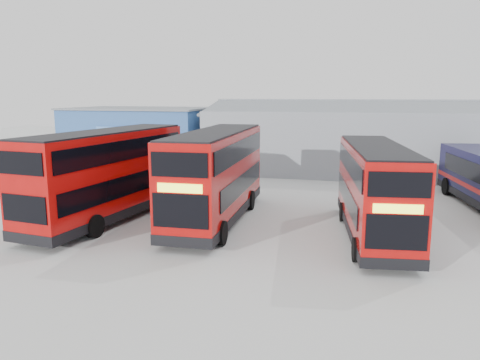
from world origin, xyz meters
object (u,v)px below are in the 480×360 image
at_px(maintenance_shed, 396,140).
at_px(double_decker_centre, 216,177).
at_px(office_block, 141,136).
at_px(panel_van, 95,159).
at_px(double_decker_right, 375,192).
at_px(double_decker_left, 108,176).

bearing_deg(maintenance_shed, double_decker_centre, -117.73).
distance_m(office_block, panel_van, 6.18).
bearing_deg(panel_van, double_decker_centre, -52.64).
height_order(double_decker_right, panel_van, double_decker_right).
xyz_separation_m(office_block, maintenance_shed, (22.00, 2.01, 0.02)).
bearing_deg(double_decker_centre, double_decker_left, -168.93).
xyz_separation_m(double_decker_left, panel_van, (-8.05, 11.88, -1.01)).
bearing_deg(double_decker_right, panel_van, 144.12).
xyz_separation_m(maintenance_shed, double_decker_right, (-2.12, -19.38, -0.54)).
height_order(office_block, double_decker_left, office_block).
bearing_deg(office_block, double_decker_left, -68.81).
bearing_deg(office_block, double_decker_centre, -53.52).
bearing_deg(double_decker_left, double_decker_centre, -160.04).
relative_size(maintenance_shed, double_decker_left, 2.77).
xyz_separation_m(office_block, double_decker_centre, (12.24, -16.56, -0.31)).
bearing_deg(double_decker_centre, office_block, 124.35).
bearing_deg(office_block, double_decker_right, -41.16).
distance_m(maintenance_shed, panel_van, 24.50).
distance_m(office_block, double_decker_centre, 20.59).
xyz_separation_m(office_block, panel_van, (-1.14, -5.93, -1.32)).
distance_m(double_decker_left, double_decker_centre, 5.48).
bearing_deg(double_decker_right, maintenance_shed, 76.44).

